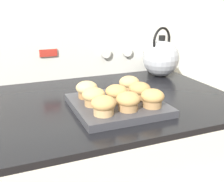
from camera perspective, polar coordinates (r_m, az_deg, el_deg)
wall_back at (r=1.26m, az=-6.01°, el=16.83°), size 8.00×0.05×2.40m
control_panel at (r=1.23m, az=-4.93°, el=7.80°), size 0.77×0.07×0.20m
muffin_pan at (r=0.86m, az=1.07°, el=-2.85°), size 0.27×0.27×0.02m
muffin_r0_c0 at (r=0.76m, az=-1.72°, el=-2.90°), size 0.07×0.07×0.05m
muffin_r0_c1 at (r=0.79m, az=3.30°, el=-2.06°), size 0.07×0.07×0.05m
muffin_r0_c2 at (r=0.82m, az=8.22°, el=-1.40°), size 0.07×0.07×0.05m
muffin_r1_c0 at (r=0.82m, az=-3.74°, el=-1.10°), size 0.07×0.07×0.05m
muffin_r1_c1 at (r=0.85m, az=0.93°, el=-0.46°), size 0.07×0.07×0.05m
muffin_r1_c2 at (r=0.88m, az=5.64°, el=0.12°), size 0.07×0.07×0.05m
muffin_r2_c0 at (r=0.89m, az=-5.15°, el=0.35°), size 0.07×0.07×0.05m
muffin_r2_c2 at (r=0.95m, az=3.53°, el=1.49°), size 0.07×0.07×0.05m
tea_kettle at (r=1.23m, az=9.94°, el=6.70°), size 0.18×0.16×0.21m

